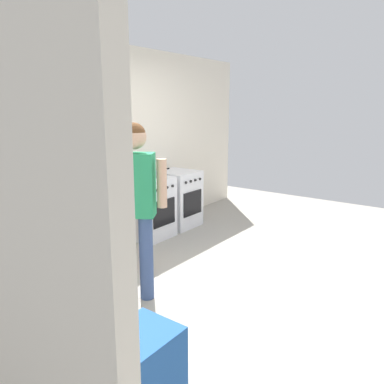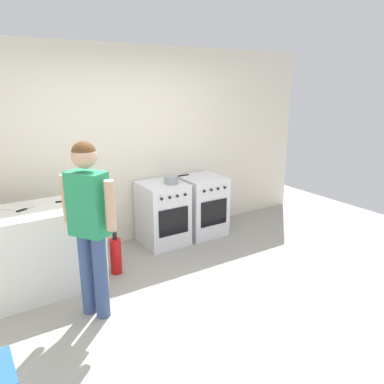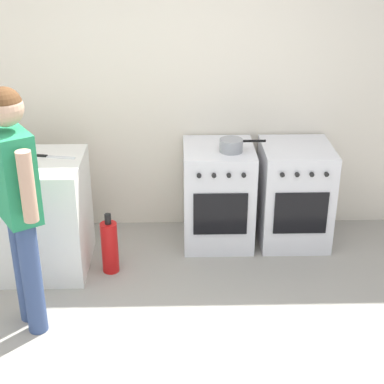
{
  "view_description": "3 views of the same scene",
  "coord_description": "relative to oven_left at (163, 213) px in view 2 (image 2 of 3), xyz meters",
  "views": [
    {
      "loc": [
        -3.31,
        -1.93,
        1.79
      ],
      "look_at": [
        0.22,
        0.71,
        0.79
      ],
      "focal_mm": 35.0,
      "sensor_mm": 36.0,
      "label": 1
    },
    {
      "loc": [
        -1.89,
        -2.67,
        2.13
      ],
      "look_at": [
        0.29,
        0.75,
        0.94
      ],
      "focal_mm": 35.0,
      "sensor_mm": 36.0,
      "label": 2
    },
    {
      "loc": [
        0.02,
        -2.86,
        2.54
      ],
      "look_at": [
        0.11,
        0.74,
        0.85
      ],
      "focal_mm": 55.0,
      "sensor_mm": 36.0,
      "label": 3
    }
  ],
  "objects": [
    {
      "name": "oven_left",
      "position": [
        0.0,
        0.0,
        0.0
      ],
      "size": [
        0.57,
        0.62,
        0.85
      ],
      "color": "silver",
      "rests_on": "ground"
    },
    {
      "name": "counter_unit",
      "position": [
        -1.7,
        -0.38,
        0.02
      ],
      "size": [
        1.3,
        0.7,
        0.9
      ],
      "primitive_type": "cube",
      "color": "silver",
      "rests_on": "ground"
    },
    {
      "name": "person",
      "position": [
        -1.33,
        -1.13,
        0.57
      ],
      "size": [
        0.35,
        0.5,
        1.66
      ],
      "color": "#384C7A",
      "rests_on": "ground"
    },
    {
      "name": "knife_carving",
      "position": [
        -1.28,
        -0.3,
        0.48
      ],
      "size": [
        0.33,
        0.1,
        0.01
      ],
      "color": "silver",
      "rests_on": "counter_unit"
    },
    {
      "name": "oven_right",
      "position": [
        0.64,
        -0.0,
        -0.0
      ],
      "size": [
        0.57,
        0.62,
        0.85
      ],
      "color": "silver",
      "rests_on": "ground"
    },
    {
      "name": "ground_plane",
      "position": [
        -0.35,
        -1.58,
        -0.43
      ],
      "size": [
        8.0,
        8.0,
        0.0
      ],
      "primitive_type": "plane",
      "color": "gray"
    },
    {
      "name": "fire_extinguisher",
      "position": [
        -0.87,
        -0.48,
        -0.21
      ],
      "size": [
        0.13,
        0.13,
        0.5
      ],
      "color": "red",
      "rests_on": "ground"
    },
    {
      "name": "back_wall",
      "position": [
        -0.35,
        0.37,
        0.87
      ],
      "size": [
        6.0,
        0.1,
        2.6
      ],
      "primitive_type": "cube",
      "color": "silver",
      "rests_on": "ground"
    },
    {
      "name": "pot",
      "position": [
        0.09,
        -0.09,
        0.48
      ],
      "size": [
        0.37,
        0.19,
        0.1
      ],
      "color": "gray",
      "rests_on": "oven_left"
    },
    {
      "name": "knife_paring",
      "position": [
        -1.75,
        -0.35,
        0.48
      ],
      "size": [
        0.2,
        0.11,
        0.01
      ],
      "color": "silver",
      "rests_on": "counter_unit"
    }
  ]
}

